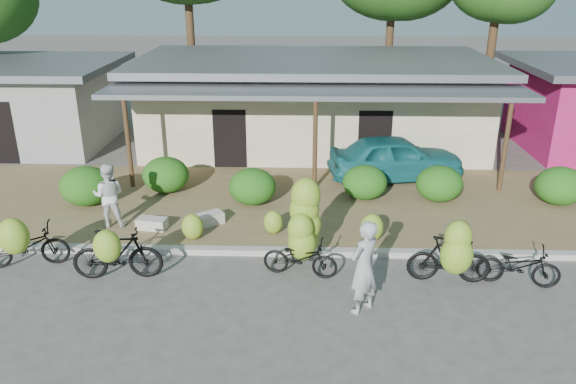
% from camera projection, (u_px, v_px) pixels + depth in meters
% --- Properties ---
extents(ground, '(100.00, 100.00, 0.00)m').
position_uv_depth(ground, '(318.00, 301.00, 11.54)').
color(ground, '#4F4C49').
rests_on(ground, ground).
extents(sidewalk, '(60.00, 6.00, 0.12)m').
position_uv_depth(sidewalk, '(315.00, 204.00, 16.16)').
color(sidewalk, olive).
rests_on(sidewalk, ground).
extents(curb, '(60.00, 0.25, 0.15)m').
position_uv_depth(curb, '(316.00, 252.00, 13.37)').
color(curb, '#A8A399').
rests_on(curb, ground).
extents(shop_main, '(13.00, 8.50, 3.35)m').
position_uv_depth(shop_main, '(313.00, 102.00, 21.06)').
color(shop_main, beige).
rests_on(shop_main, ground).
extents(shop_grey, '(7.00, 6.00, 3.15)m').
position_uv_depth(shop_grey, '(26.00, 102.00, 21.47)').
color(shop_grey, gray).
rests_on(shop_grey, ground).
extents(hedge_0, '(1.44, 1.29, 1.12)m').
position_uv_depth(hedge_0, '(86.00, 186.00, 15.78)').
color(hedge_0, '#165312').
rests_on(hedge_0, sidewalk).
extents(hedge_1, '(1.38, 1.24, 1.07)m').
position_uv_depth(hedge_1, '(166.00, 175.00, 16.71)').
color(hedge_1, '#165312').
rests_on(hedge_1, sidewalk).
extents(hedge_2, '(1.33, 1.20, 1.04)m').
position_uv_depth(hedge_2, '(252.00, 187.00, 15.84)').
color(hedge_2, '#165312').
rests_on(hedge_2, sidewalk).
extents(hedge_3, '(1.29, 1.16, 1.00)m').
position_uv_depth(hedge_3, '(365.00, 182.00, 16.21)').
color(hedge_3, '#165312').
rests_on(hedge_3, sidewalk).
extents(hedge_4, '(1.34, 1.20, 1.04)m').
position_uv_depth(hedge_4, '(439.00, 184.00, 16.05)').
color(hedge_4, '#165312').
rests_on(hedge_4, sidewalk).
extents(hedge_5, '(1.40, 1.26, 1.09)m').
position_uv_depth(hedge_5, '(560.00, 186.00, 15.82)').
color(hedge_5, '#165312').
rests_on(hedge_5, sidewalk).
extents(bike_far_left, '(2.00, 1.44, 1.47)m').
position_uv_depth(bike_far_left, '(23.00, 244.00, 12.58)').
color(bike_far_left, black).
rests_on(bike_far_left, ground).
extents(bike_left, '(1.99, 1.25, 1.47)m').
position_uv_depth(bike_left, '(116.00, 253.00, 12.07)').
color(bike_left, black).
rests_on(bike_left, ground).
extents(bike_center, '(1.75, 1.29, 2.11)m').
position_uv_depth(bike_center, '(303.00, 235.00, 12.47)').
color(bike_center, black).
rests_on(bike_center, ground).
extents(bike_right, '(1.81, 1.25, 1.72)m').
position_uv_depth(bike_right, '(452.00, 256.00, 11.79)').
color(bike_right, black).
rests_on(bike_right, ground).
extents(bike_far_right, '(1.80, 0.93, 0.90)m').
position_uv_depth(bike_far_right, '(519.00, 266.00, 11.98)').
color(bike_far_right, black).
rests_on(bike_far_right, ground).
extents(loose_banana_a, '(0.54, 0.46, 0.67)m').
position_uv_depth(loose_banana_a, '(192.00, 227.00, 13.80)').
color(loose_banana_a, '#8CB82E').
rests_on(loose_banana_a, sidewalk).
extents(loose_banana_b, '(0.49, 0.42, 0.61)m').
position_uv_depth(loose_banana_b, '(273.00, 222.00, 14.12)').
color(loose_banana_b, '#8CB82E').
rests_on(loose_banana_b, sidewalk).
extents(loose_banana_c, '(0.57, 0.49, 0.71)m').
position_uv_depth(loose_banana_c, '(372.00, 228.00, 13.70)').
color(loose_banana_c, '#8CB82E').
rests_on(loose_banana_c, sidewalk).
extents(sack_near, '(0.92, 0.84, 0.30)m').
position_uv_depth(sack_near, '(207.00, 219.00, 14.65)').
color(sack_near, beige).
rests_on(sack_near, sidewalk).
extents(sack_far, '(0.80, 0.48, 0.28)m').
position_uv_depth(sack_far, '(152.00, 223.00, 14.44)').
color(sack_far, beige).
rests_on(sack_far, sidewalk).
extents(vendor, '(0.84, 0.83, 1.96)m').
position_uv_depth(vendor, '(364.00, 267.00, 10.85)').
color(vendor, '#9C9C9C').
rests_on(vendor, ground).
extents(bystander, '(0.85, 0.68, 1.68)m').
position_uv_depth(bystander, '(109.00, 195.00, 14.38)').
color(bystander, silver).
rests_on(bystander, sidewalk).
extents(teal_van, '(4.41, 2.34, 1.43)m').
position_uv_depth(teal_van, '(396.00, 158.00, 17.66)').
color(teal_van, '#18666C').
rests_on(teal_van, sidewalk).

